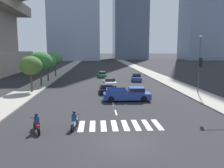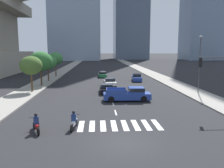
{
  "view_description": "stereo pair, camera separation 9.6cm",
  "coord_description": "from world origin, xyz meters",
  "views": [
    {
      "loc": [
        -1.84,
        -14.89,
        6.17
      ],
      "look_at": [
        0.0,
        13.67,
        2.0
      ],
      "focal_mm": 37.55,
      "sensor_mm": 36.0,
      "label": 1
    },
    {
      "loc": [
        -1.75,
        -14.9,
        6.17
      ],
      "look_at": [
        0.0,
        13.67,
        2.0
      ],
      "focal_mm": 37.55,
      "sensor_mm": 36.0,
      "label": 2
    }
  ],
  "objects": [
    {
      "name": "crosswalk_near",
      "position": [
        0.0,
        3.67,
        0.0
      ],
      "size": [
        6.75,
        2.82,
        0.01
      ],
      "color": "silver",
      "rests_on": "ground"
    },
    {
      "name": "traffic_signal_near",
      "position": [
        9.94,
        6.6,
        4.03
      ],
      "size": [
        3.91,
        0.28,
        5.71
      ],
      "rotation": [
        0.0,
        0.0,
        3.14
      ],
      "color": "#333335",
      "rests_on": "sidewalk_east"
    },
    {
      "name": "motorcycle_trailing",
      "position": [
        -6.44,
        2.47,
        0.58
      ],
      "size": [
        1.14,
        2.07,
        1.49
      ],
      "rotation": [
        0.0,
        0.0,
        1.99
      ],
      "color": "black",
      "rests_on": "ground"
    },
    {
      "name": "street_tree_third",
      "position": [
        -11.37,
        31.14,
        3.83
      ],
      "size": [
        3.35,
        3.35,
        5.11
      ],
      "color": "#4C3823",
      "rests_on": "sidewalk_west"
    },
    {
      "name": "motorcycle_lead",
      "position": [
        -3.64,
        3.04,
        0.58
      ],
      "size": [
        0.7,
        2.16,
        1.49
      ],
      "rotation": [
        0.0,
        0.0,
        1.43
      ],
      "color": "black",
      "rests_on": "ground"
    },
    {
      "name": "sidewalk_east",
      "position": [
        12.17,
        30.0,
        0.07
      ],
      "size": [
        4.0,
        260.0,
        0.15
      ],
      "primitive_type": "cube",
      "color": "gray",
      "rests_on": "ground"
    },
    {
      "name": "lane_divider_center",
      "position": [
        0.0,
        31.67,
        0.0
      ],
      "size": [
        0.14,
        50.0,
        0.01
      ],
      "color": "silver",
      "rests_on": "ground"
    },
    {
      "name": "street_tree_second",
      "position": [
        -11.37,
        25.44,
        4.26
      ],
      "size": [
        3.93,
        3.93,
        5.79
      ],
      "color": "#4C3823",
      "rests_on": "sidewalk_west"
    },
    {
      "name": "ground_plane",
      "position": [
        0.0,
        0.0,
        0.0
      ],
      "size": [
        800.0,
        800.0,
        0.0
      ],
      "primitive_type": "plane",
      "color": "#232326"
    },
    {
      "name": "sedan_blue_2",
      "position": [
        6.05,
        31.25,
        0.64
      ],
      "size": [
        2.27,
        4.61,
        1.41
      ],
      "rotation": [
        0.0,
        0.0,
        -1.68
      ],
      "color": "navy",
      "rests_on": "ground"
    },
    {
      "name": "pickup_truck",
      "position": [
        2.06,
        13.02,
        0.81
      ],
      "size": [
        5.74,
        2.03,
        1.67
      ],
      "rotation": [
        0.0,
        0.0,
        -0.02
      ],
      "color": "navy",
      "rests_on": "ground"
    },
    {
      "name": "sedan_green_1",
      "position": [
        -0.69,
        38.32,
        0.6
      ],
      "size": [
        1.94,
        4.68,
        1.3
      ],
      "rotation": [
        0.0,
        0.0,
        1.6
      ],
      "color": "#1E6038",
      "rests_on": "ground"
    },
    {
      "name": "sidewalk_west",
      "position": [
        -12.17,
        30.0,
        0.07
      ],
      "size": [
        4.0,
        260.0,
        0.15
      ],
      "primitive_type": "cube",
      "color": "gray",
      "rests_on": "ground"
    },
    {
      "name": "sedan_white_0",
      "position": [
        0.38,
        25.77,
        0.57
      ],
      "size": [
        2.13,
        4.44,
        1.25
      ],
      "rotation": [
        0.0,
        0.0,
        -1.51
      ],
      "color": "silver",
      "rests_on": "ground"
    },
    {
      "name": "sedan_black_3",
      "position": [
        -0.52,
        18.54,
        0.6
      ],
      "size": [
        1.94,
        4.35,
        1.32
      ],
      "rotation": [
        0.0,
        0.0,
        1.6
      ],
      "color": "black",
      "rests_on": "ground"
    },
    {
      "name": "street_tree_nearest",
      "position": [
        -11.37,
        19.55,
        3.93
      ],
      "size": [
        3.2,
        3.2,
        5.16
      ],
      "color": "#4C3823",
      "rests_on": "sidewalk_west"
    },
    {
      "name": "street_tree_fourth",
      "position": [
        -11.37,
        39.4,
        4.19
      ],
      "size": [
        3.39,
        3.39,
        5.5
      ],
      "color": "#4C3823",
      "rests_on": "sidewalk_west"
    },
    {
      "name": "street_lamp_east",
      "position": [
        12.47,
        17.05,
        4.73
      ],
      "size": [
        0.5,
        0.24,
        7.95
      ],
      "color": "#3F3F42",
      "rests_on": "sidewalk_east"
    }
  ]
}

